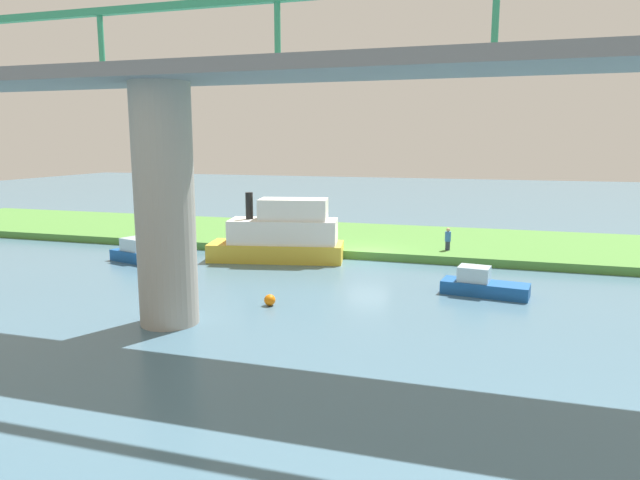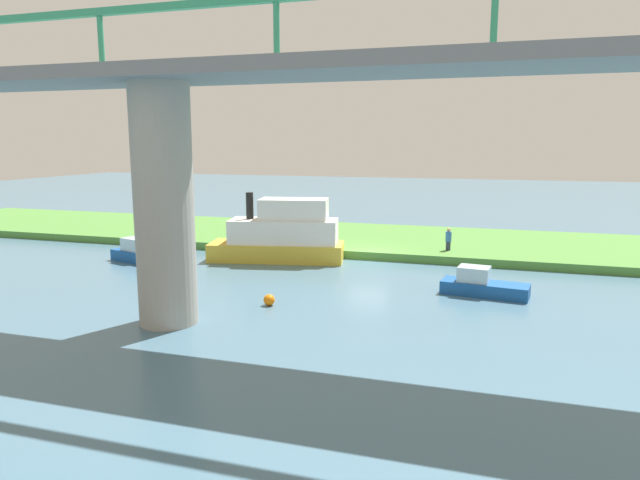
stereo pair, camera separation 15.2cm
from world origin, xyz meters
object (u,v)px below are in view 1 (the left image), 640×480
bridge_pylon (165,207)px  motorboat_white (141,254)px  motorboat_red (482,285)px  mooring_post (307,238)px  marker_buoy (270,300)px  person_on_bank (448,239)px  pontoon_yellow (281,235)px

bridge_pylon → motorboat_white: bridge_pylon is taller
motorboat_white → motorboat_red: bearing=175.2°
bridge_pylon → mooring_post: 15.74m
mooring_post → motorboat_red: bearing=146.7°
marker_buoy → person_on_bank: bearing=-117.3°
mooring_post → motorboat_white: size_ratio=0.19×
motorboat_red → marker_buoy: size_ratio=8.20×
person_on_bank → marker_buoy: person_on_bank is taller
mooring_post → marker_buoy: (-2.20, 11.89, -0.69)m
motorboat_red → motorboat_white: motorboat_white is taller
motorboat_red → motorboat_white: bearing=-4.8°
mooring_post → motorboat_white: motorboat_white is taller
person_on_bank → pontoon_yellow: (9.59, 3.60, 0.32)m
motorboat_red → person_on_bank: bearing=-74.6°
marker_buoy → motorboat_white: bearing=-30.2°
mooring_post → motorboat_red: mooring_post is taller
person_on_bank → marker_buoy: 14.43m
pontoon_yellow → person_on_bank: bearing=-159.5°
bridge_pylon → marker_buoy: bearing=-130.4°
mooring_post → pontoon_yellow: 2.86m
pontoon_yellow → motorboat_white: bearing=20.6°
bridge_pylon → marker_buoy: bridge_pylon is taller
motorboat_white → marker_buoy: size_ratio=9.00×
bridge_pylon → person_on_bank: bearing=-120.4°
mooring_post → pontoon_yellow: size_ratio=0.10×
bridge_pylon → motorboat_red: size_ratio=2.26×
bridge_pylon → mooring_post: bridge_pylon is taller
mooring_post → marker_buoy: bearing=100.5°
person_on_bank → motorboat_red: bearing=105.4°
mooring_post → person_on_bank: bearing=-174.1°
person_on_bank → motorboat_white: size_ratio=0.31×
bridge_pylon → motorboat_white: 13.15m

